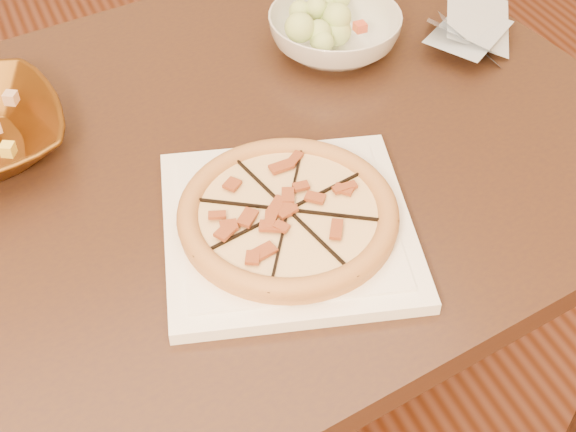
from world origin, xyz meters
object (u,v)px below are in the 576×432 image
at_px(plate, 288,227).
at_px(pizza, 288,214).
at_px(dining_table, 171,227).
at_px(salad_bowl, 335,33).

distance_m(plate, pizza, 0.02).
xyz_separation_m(dining_table, salad_bowl, (0.35, 0.18, 0.14)).
relative_size(plate, pizza, 1.38).
distance_m(plate, salad_bowl, 0.42).
relative_size(pizza, salad_bowl, 1.29).
distance_m(pizza, salad_bowl, 0.42).
height_order(dining_table, salad_bowl, salad_bowl).
relative_size(dining_table, plate, 3.88).
bearing_deg(plate, pizza, 171.94).
height_order(plate, salad_bowl, salad_bowl).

